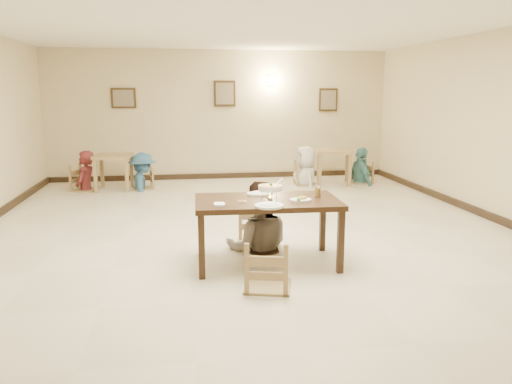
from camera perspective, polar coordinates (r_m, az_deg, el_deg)
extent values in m
plane|color=beige|center=(7.20, -0.67, -5.04)|extent=(10.00, 10.00, 0.00)
plane|color=white|center=(6.98, -0.73, 19.32)|extent=(10.00, 10.00, 0.00)
plane|color=beige|center=(11.89, -4.07, 8.75)|extent=(10.00, 0.00, 10.00)
plane|color=beige|center=(2.14, 18.16, -3.52)|extent=(10.00, 0.00, 10.00)
cube|color=black|center=(12.02, -3.97, 1.86)|extent=(8.00, 0.06, 0.12)
cube|color=black|center=(8.66, 26.37, -3.02)|extent=(0.06, 10.00, 0.12)
cube|color=#312310|center=(11.87, -14.91, 10.33)|extent=(0.55, 0.03, 0.45)
cube|color=gray|center=(11.85, -14.92, 10.33)|extent=(0.45, 0.01, 0.37)
cube|color=#312310|center=(11.85, -3.60, 11.16)|extent=(0.50, 0.03, 0.60)
cube|color=gray|center=(11.83, -3.59, 11.16)|extent=(0.41, 0.01, 0.49)
cube|color=#312310|center=(12.33, 8.25, 10.38)|extent=(0.45, 0.03, 0.55)
cube|color=gray|center=(12.31, 8.28, 10.37)|extent=(0.37, 0.01, 0.45)
cube|color=#FFD88C|center=(12.00, 1.75, 12.61)|extent=(0.16, 0.05, 0.22)
cube|color=#311E10|center=(5.88, 1.29, -1.14)|extent=(1.72, 1.00, 0.06)
cube|color=#311E10|center=(5.52, -6.24, -6.27)|extent=(0.07, 0.07, 0.73)
cube|color=#311E10|center=(5.75, 9.65, -5.66)|extent=(0.07, 0.07, 0.73)
cube|color=#311E10|center=(6.32, -6.33, -4.01)|extent=(0.07, 0.07, 0.73)
cube|color=#311E10|center=(6.52, 7.61, -3.57)|extent=(0.07, 0.07, 0.73)
cube|color=tan|center=(6.62, -0.18, -2.35)|extent=(0.47, 0.47, 0.05)
cube|color=tan|center=(5.22, 1.37, -6.07)|extent=(0.48, 0.48, 0.05)
imported|color=gray|center=(6.42, 0.29, 1.22)|extent=(0.95, 0.78, 1.80)
torus|color=silver|center=(5.80, 1.62, 0.16)|extent=(0.21, 0.21, 0.01)
cylinder|color=silver|center=(5.82, 1.62, -0.79)|extent=(0.06, 0.06, 0.03)
cone|color=#FFA526|center=(5.81, 1.62, -0.39)|extent=(0.03, 0.03, 0.05)
cylinder|color=white|center=(5.80, 1.63, 0.46)|extent=(0.27, 0.27, 0.06)
cylinder|color=#AC731A|center=(5.79, 1.63, 0.73)|extent=(0.24, 0.24, 0.01)
sphere|color=#2D7223|center=(5.78, 1.73, 0.88)|extent=(0.04, 0.04, 0.04)
cylinder|color=silver|center=(5.86, 2.56, 1.10)|extent=(0.13, 0.08, 0.09)
cylinder|color=silver|center=(5.88, 2.35, -0.27)|extent=(0.01, 0.01, 0.13)
cylinder|color=silver|center=(5.85, 0.72, -0.32)|extent=(0.01, 0.01, 0.13)
cylinder|color=silver|center=(5.72, 1.79, -0.59)|extent=(0.01, 0.01, 0.13)
cylinder|color=white|center=(6.14, 0.36, -0.20)|extent=(0.30, 0.30, 0.02)
ellipsoid|color=white|center=(6.14, 0.36, -0.13)|extent=(0.20, 0.17, 0.07)
cylinder|color=white|center=(5.49, 1.50, -1.59)|extent=(0.32, 0.32, 0.02)
ellipsoid|color=white|center=(5.48, 1.50, -1.51)|extent=(0.21, 0.18, 0.07)
cylinder|color=white|center=(5.81, 5.12, -0.92)|extent=(0.26, 0.26, 0.02)
sphere|color=#2D7223|center=(5.73, 4.90, -0.84)|extent=(0.04, 0.04, 0.04)
cylinder|color=white|center=(5.72, -1.61, -1.09)|extent=(0.10, 0.10, 0.02)
cylinder|color=#973215|center=(5.72, -1.61, -1.01)|extent=(0.08, 0.08, 0.01)
cube|color=white|center=(5.55, -4.22, -1.45)|extent=(0.12, 0.15, 0.03)
cube|color=silver|center=(5.62, -3.79, -1.31)|extent=(0.03, 0.16, 0.01)
cube|color=silver|center=(5.63, -3.50, -1.31)|extent=(0.03, 0.16, 0.01)
cylinder|color=white|center=(6.03, 7.07, 0.11)|extent=(0.08, 0.08, 0.15)
cylinder|color=gold|center=(6.03, 7.06, -0.03)|extent=(0.07, 0.07, 0.11)
cube|color=#9E7F53|center=(10.88, -16.02, 3.97)|extent=(0.79, 0.79, 0.06)
cube|color=#9E7F53|center=(10.69, -17.87, 1.71)|extent=(0.07, 0.07, 0.69)
cube|color=#9E7F53|center=(10.57, -14.54, 1.79)|extent=(0.07, 0.07, 0.69)
cube|color=#9E7F53|center=(11.30, -17.19, 2.24)|extent=(0.07, 0.07, 0.69)
cube|color=#9E7F53|center=(11.18, -14.03, 2.32)|extent=(0.07, 0.07, 0.69)
cube|color=#9E7F53|center=(11.30, 8.94, 4.63)|extent=(0.94, 0.94, 0.06)
cube|color=#9E7F53|center=(11.02, 7.28, 2.49)|extent=(0.07, 0.07, 0.71)
cube|color=#9E7F53|center=(11.06, 10.64, 2.42)|extent=(0.07, 0.07, 0.71)
cube|color=#9E7F53|center=(11.66, 7.21, 2.98)|extent=(0.07, 0.07, 0.71)
cube|color=#9E7F53|center=(11.70, 10.39, 2.90)|extent=(0.07, 0.07, 0.71)
cube|color=tan|center=(11.00, -19.00, 2.59)|extent=(0.49, 0.49, 0.05)
cube|color=tan|center=(10.88, -12.83, 2.43)|extent=(0.41, 0.41, 0.04)
cube|color=tan|center=(11.17, 5.70, 3.14)|extent=(0.46, 0.46, 0.05)
cube|color=tan|center=(11.57, 11.93, 3.14)|extent=(0.44, 0.44, 0.05)
imported|color=maroon|center=(10.96, -19.12, 4.48)|extent=(0.53, 0.69, 1.68)
imported|color=teal|center=(10.83, -12.91, 4.42)|extent=(0.70, 1.07, 1.56)
imported|color=silver|center=(11.12, 5.74, 5.24)|extent=(0.63, 0.90, 1.72)
imported|color=teal|center=(11.52, 12.01, 5.05)|extent=(0.51, 1.00, 1.64)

